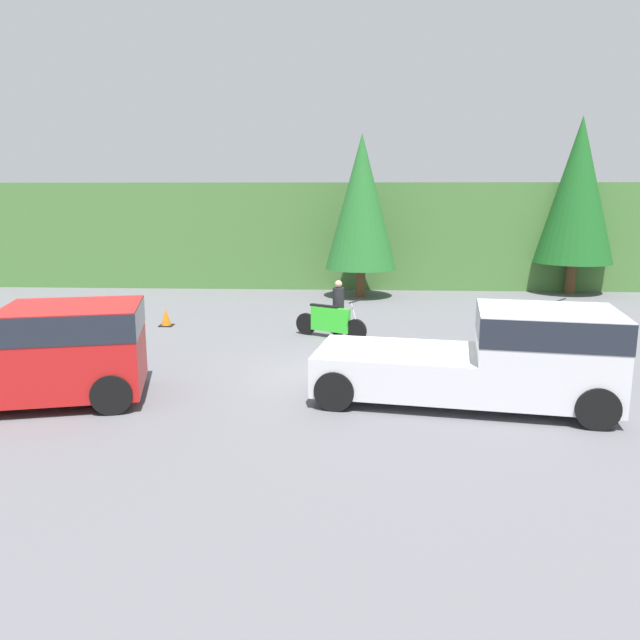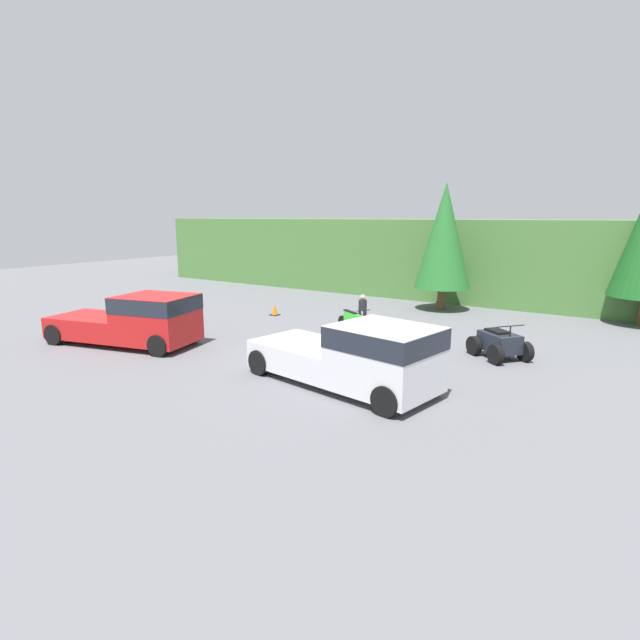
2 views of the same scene
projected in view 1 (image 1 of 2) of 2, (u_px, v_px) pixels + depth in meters
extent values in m
plane|color=#5B5B60|center=(351.00, 377.00, 14.17)|extent=(80.00, 80.00, 0.00)
cube|color=#477538|center=(353.00, 233.00, 29.37)|extent=(44.00, 6.00, 4.54)
cylinder|color=brown|center=(360.00, 283.00, 25.00)|extent=(0.38, 0.38, 1.15)
cone|color=#236628|center=(361.00, 202.00, 24.37)|extent=(2.80, 2.80, 5.22)
cylinder|color=brown|center=(571.00, 278.00, 25.90)|extent=(0.43, 0.43, 1.28)
cone|color=#19561E|center=(578.00, 190.00, 25.19)|extent=(3.14, 3.14, 5.85)
cube|color=red|center=(75.00, 348.00, 12.39)|extent=(3.01, 2.69, 1.72)
cube|color=#1E232D|center=(73.00, 320.00, 12.28)|extent=(3.03, 2.72, 0.55)
cylinder|color=black|center=(123.00, 366.00, 13.62)|extent=(0.82, 0.46, 0.78)
cylinder|color=black|center=(112.00, 394.00, 11.74)|extent=(0.82, 0.46, 0.78)
cube|color=silver|center=(546.00, 354.00, 11.93)|extent=(2.87, 2.51, 1.72)
cube|color=#1E232D|center=(548.00, 325.00, 11.82)|extent=(2.90, 2.53, 0.55)
cube|color=silver|center=(396.00, 369.00, 12.62)|extent=(3.44, 2.60, 0.79)
cylinder|color=black|center=(576.00, 376.00, 12.85)|extent=(0.81, 0.40, 0.78)
cylinder|color=black|center=(597.00, 408.00, 10.97)|extent=(0.81, 0.40, 0.78)
cylinder|color=black|center=(351.00, 364.00, 13.82)|extent=(0.81, 0.40, 0.78)
cylinder|color=black|center=(335.00, 390.00, 11.94)|extent=(0.81, 0.40, 0.78)
cylinder|color=black|center=(356.00, 330.00, 17.49)|extent=(0.61, 0.40, 0.64)
cylinder|color=black|center=(306.00, 324.00, 18.36)|extent=(0.61, 0.40, 0.64)
cube|color=green|center=(330.00, 320.00, 17.88)|extent=(1.16, 0.74, 0.70)
cylinder|color=#B7B7BC|center=(355.00, 316.00, 17.43)|extent=(0.29, 0.19, 0.79)
cylinder|color=black|center=(355.00, 301.00, 17.35)|extent=(0.32, 0.54, 0.04)
cube|color=black|center=(324.00, 306.00, 17.91)|extent=(0.86, 0.56, 0.06)
cylinder|color=black|center=(567.00, 330.00, 17.50)|extent=(0.66, 0.58, 0.66)
cylinder|color=black|center=(551.00, 337.00, 16.66)|extent=(0.66, 0.58, 0.66)
cylinder|color=black|center=(526.00, 324.00, 18.28)|extent=(0.66, 0.58, 0.66)
cylinder|color=black|center=(509.00, 330.00, 17.44)|extent=(0.66, 0.58, 0.66)
cube|color=#1E232D|center=(538.00, 322.00, 17.42)|extent=(1.61, 1.53, 0.62)
cylinder|color=black|center=(558.00, 307.00, 17.00)|extent=(0.07, 0.07, 0.35)
cylinder|color=black|center=(558.00, 301.00, 16.96)|extent=(0.69, 0.86, 0.04)
cube|color=black|center=(534.00, 309.00, 17.45)|extent=(0.93, 0.88, 0.08)
cylinder|color=black|center=(340.00, 321.00, 18.35)|extent=(0.24, 0.24, 0.80)
cylinder|color=black|center=(336.00, 322.00, 18.22)|extent=(0.24, 0.24, 0.80)
cylinder|color=#232328|center=(338.00, 298.00, 18.14)|extent=(0.47, 0.47, 0.60)
sphere|color=tan|center=(338.00, 284.00, 18.06)|extent=(0.31, 0.31, 0.22)
cube|color=black|center=(166.00, 325.00, 19.61)|extent=(0.42, 0.42, 0.03)
cone|color=orange|center=(166.00, 317.00, 19.56)|extent=(0.32, 0.32, 0.55)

